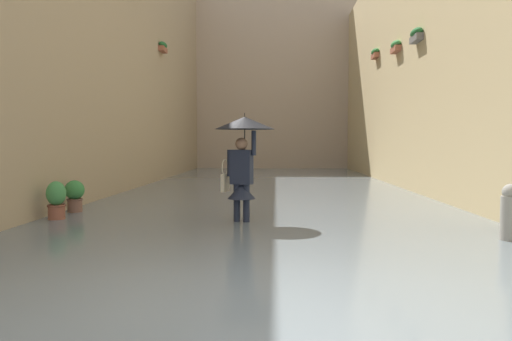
{
  "coord_description": "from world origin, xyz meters",
  "views": [
    {
      "loc": [
        -0.21,
        4.03,
        1.56
      ],
      "look_at": [
        0.16,
        -4.89,
        1.04
      ],
      "focal_mm": 33.3,
      "sensor_mm": 36.0,
      "label": 1
    }
  ],
  "objects_px": {
    "potted_plant_far_right": "(56,202)",
    "mooring_bollard": "(510,217)",
    "person_wading": "(243,147)",
    "potted_plant_near_right": "(75,197)"
  },
  "relations": [
    {
      "from": "potted_plant_near_right",
      "to": "mooring_bollard",
      "type": "distance_m",
      "value": 7.93
    },
    {
      "from": "mooring_bollard",
      "to": "person_wading",
      "type": "bearing_deg",
      "value": -20.01
    },
    {
      "from": "person_wading",
      "to": "mooring_bollard",
      "type": "relative_size",
      "value": 2.16
    },
    {
      "from": "person_wading",
      "to": "potted_plant_far_right",
      "type": "bearing_deg",
      "value": -2.37
    },
    {
      "from": "potted_plant_far_right",
      "to": "mooring_bollard",
      "type": "bearing_deg",
      "value": 167.94
    },
    {
      "from": "person_wading",
      "to": "mooring_bollard",
      "type": "height_order",
      "value": "person_wading"
    },
    {
      "from": "person_wading",
      "to": "potted_plant_near_right",
      "type": "relative_size",
      "value": 2.63
    },
    {
      "from": "person_wading",
      "to": "mooring_bollard",
      "type": "xyz_separation_m",
      "value": [
        -3.99,
        1.45,
        -1.0
      ]
    },
    {
      "from": "potted_plant_near_right",
      "to": "potted_plant_far_right",
      "type": "bearing_deg",
      "value": 93.12
    },
    {
      "from": "potted_plant_near_right",
      "to": "mooring_bollard",
      "type": "relative_size",
      "value": 0.82
    }
  ]
}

